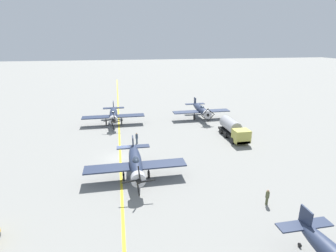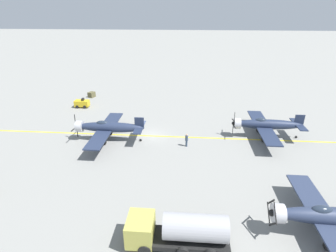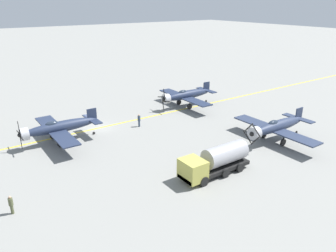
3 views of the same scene
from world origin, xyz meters
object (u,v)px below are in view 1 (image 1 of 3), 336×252
Objects in this scene: airplane_near_left at (201,110)px; airplane_near_center at (113,114)px; ground_crew_walking at (137,138)px; fuel_tanker at (233,130)px; ground_crew_inspecting at (267,197)px; airplane_mid_center at (136,163)px.

airplane_near_center is at bearing -10.55° from airplane_near_left.
ground_crew_walking is (-3.67, 11.24, -1.01)m from airplane_near_center.
ground_crew_inspecting is at bearing 75.85° from fuel_tanker.
fuel_tanker is at bearing -104.15° from ground_crew_inspecting.
ground_crew_walking is at bearing -1.68° from fuel_tanker.
airplane_near_left is 1.00× the size of airplane_mid_center.
ground_crew_inspecting is at bearing 121.39° from ground_crew_walking.
ground_crew_walking is 22.40m from ground_crew_inspecting.
airplane_near_center is at bearing -63.20° from ground_crew_inspecting.
airplane_near_left is at bearing -141.12° from ground_crew_walking.
ground_crew_inspecting is (2.78, 30.77, -1.07)m from airplane_near_left.
ground_crew_inspecting is (-12.60, 8.05, -1.07)m from airplane_mid_center.
ground_crew_walking is (-0.94, -11.06, -1.01)m from airplane_mid_center.
airplane_near_left reaches higher than ground_crew_walking.
fuel_tanker is at bearing 87.15° from airplane_near_left.
airplane_mid_center is 20.29m from fuel_tanker.
airplane_near_center reaches higher than ground_crew_walking.
fuel_tanker is at bearing -144.93° from airplane_mid_center.
airplane_near_center is at bearing -71.91° from ground_crew_walking.
airplane_near_center is 18.12m from airplane_near_left.
airplane_near_left is at bearing -169.89° from airplane_near_center.
airplane_mid_center is (-2.73, 22.31, -0.00)m from airplane_near_center.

